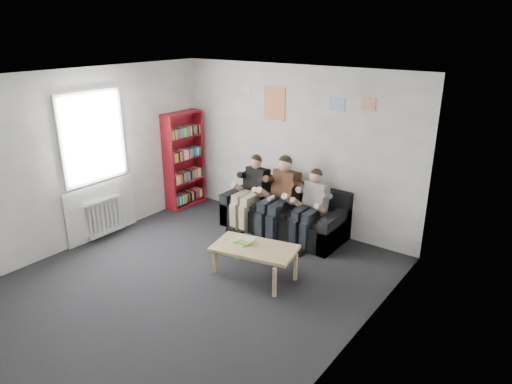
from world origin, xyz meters
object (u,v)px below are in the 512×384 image
Objects in this scene: person_middle at (278,198)px; person_right at (309,209)px; bookshelf at (184,160)px; coffee_table at (254,250)px; person_left at (250,193)px; sofa at (284,215)px.

person_middle is 1.09× the size of person_right.
bookshelf is 3.03m from coffee_table.
bookshelf is at bearing 152.89° from coffee_table.
coffee_table is 0.90× the size of person_left.
person_right is at bearing 6.01° from person_middle.
person_middle reaches higher than person_left.
person_left is at bearing -0.28° from bookshelf.
sofa is 1.56m from coffee_table.
bookshelf is at bearing -179.28° from person_right.
bookshelf is 1.44× the size of person_left.
person_middle is at bearing -177.07° from person_right.
bookshelf reaches higher than person_left.
sofa is 1.15× the size of bookshelf.
person_left is 1.03× the size of person_right.
coffee_table is (2.66, -1.36, -0.50)m from bookshelf.
bookshelf is at bearing -176.79° from person_middle.
person_right is (0.10, 1.29, 0.21)m from coffee_table.
person_left is (-1.06, 1.29, 0.23)m from coffee_table.
sofa is 1.66× the size of person_left.
coffee_table is 0.85× the size of person_middle.
person_left is (-0.58, -0.19, 0.33)m from sofa.
person_left is 1.15m from person_right.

